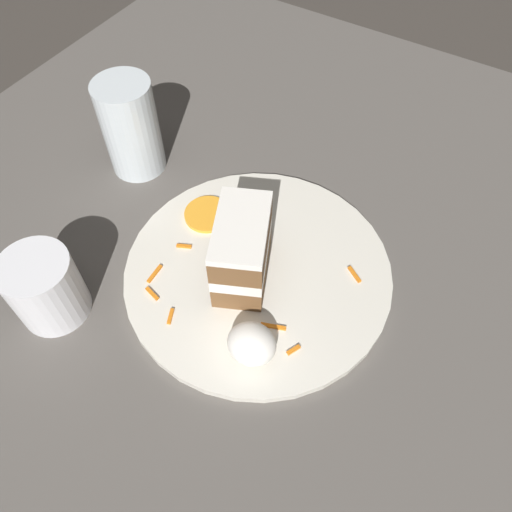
{
  "coord_description": "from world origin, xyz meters",
  "views": [
    {
      "loc": [
        -0.13,
        0.28,
        0.52
      ],
      "look_at": [
        0.04,
        0.0,
        0.07
      ],
      "focal_mm": 35.0,
      "sensor_mm": 36.0,
      "label": 1
    }
  ],
  "objects": [
    {
      "name": "ground_plane",
      "position": [
        0.0,
        0.0,
        0.0
      ],
      "size": [
        6.0,
        6.0,
        0.0
      ],
      "primitive_type": "plane",
      "color": "#38332D",
      "rests_on": "ground"
    },
    {
      "name": "dining_table",
      "position": [
        0.0,
        0.0,
        0.02
      ],
      "size": [
        1.11,
        1.1,
        0.03
      ],
      "primitive_type": "cube",
      "color": "#56514C",
      "rests_on": "ground"
    },
    {
      "name": "plate",
      "position": [
        0.04,
        0.0,
        0.04
      ],
      "size": [
        0.31,
        0.31,
        0.01
      ],
      "primitive_type": "cylinder",
      "color": "silver",
      "rests_on": "dining_table"
    },
    {
      "name": "cake_slice",
      "position": [
        0.05,
        0.01,
        0.08
      ],
      "size": [
        0.09,
        0.11,
        0.09
      ],
      "rotation": [
        0.0,
        0.0,
        0.42
      ],
      "color": "brown",
      "rests_on": "plate"
    },
    {
      "name": "cream_dollop",
      "position": [
        -0.01,
        0.09,
        0.06
      ],
      "size": [
        0.05,
        0.05,
        0.04
      ],
      "primitive_type": "ellipsoid",
      "color": "white",
      "rests_on": "plate"
    },
    {
      "name": "orange_garnish",
      "position": [
        0.13,
        -0.04,
        0.04
      ],
      "size": [
        0.06,
        0.06,
        0.01
      ],
      "primitive_type": "cylinder",
      "color": "orange",
      "rests_on": "plate"
    },
    {
      "name": "carrot_shreds_scatter",
      "position": [
        0.05,
        0.03,
        0.04
      ],
      "size": [
        0.21,
        0.21,
        0.0
      ],
      "color": "orange",
      "rests_on": "plate"
    },
    {
      "name": "drinking_glass",
      "position": [
        0.27,
        -0.07,
        0.09
      ],
      "size": [
        0.07,
        0.07,
        0.13
      ],
      "color": "silver",
      "rests_on": "dining_table"
    },
    {
      "name": "coffee_mug",
      "position": [
        0.2,
        0.16,
        0.08
      ],
      "size": [
        0.08,
        0.08,
        0.08
      ],
      "color": "white",
      "rests_on": "dining_table"
    }
  ]
}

